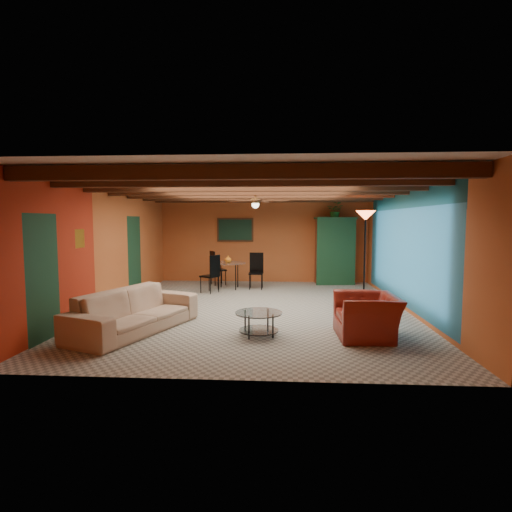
# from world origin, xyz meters

# --- Properties ---
(room) EXTENTS (6.52, 8.01, 2.71)m
(room) POSITION_xyz_m (0.00, 0.11, 2.36)
(room) COLOR #9C968B
(room) RESTS_ON ground
(sofa) EXTENTS (1.80, 2.69, 0.73)m
(sofa) POSITION_xyz_m (-1.98, -1.94, 0.37)
(sofa) COLOR tan
(sofa) RESTS_ON ground
(armchair) EXTENTS (0.99, 1.12, 0.71)m
(armchair) POSITION_xyz_m (1.99, -2.06, 0.36)
(armchair) COLOR maroon
(armchair) RESTS_ON ground
(coffee_table) EXTENTS (0.97, 0.97, 0.41)m
(coffee_table) POSITION_xyz_m (0.19, -2.07, 0.20)
(coffee_table) COLOR silver
(coffee_table) RESTS_ON ground
(dining_table) EXTENTS (2.02, 2.02, 1.04)m
(dining_table) POSITION_xyz_m (-0.95, 2.59, 0.52)
(dining_table) COLOR white
(dining_table) RESTS_ON ground
(armoire) EXTENTS (1.18, 0.67, 1.98)m
(armoire) POSITION_xyz_m (2.20, 3.70, 0.99)
(armoire) COLOR brown
(armoire) RESTS_ON ground
(floor_lamp) EXTENTS (0.57, 0.57, 2.17)m
(floor_lamp) POSITION_xyz_m (2.46, 0.55, 1.09)
(floor_lamp) COLOR black
(floor_lamp) RESTS_ON ground
(ceiling_fan) EXTENTS (1.50, 1.50, 0.44)m
(ceiling_fan) POSITION_xyz_m (0.00, 0.00, 2.36)
(ceiling_fan) COLOR #472614
(ceiling_fan) RESTS_ON ceiling
(painting) EXTENTS (1.05, 0.03, 0.65)m
(painting) POSITION_xyz_m (-0.90, 3.96, 1.65)
(painting) COLOR black
(painting) RESTS_ON wall_back
(potted_plant) EXTENTS (0.58, 0.55, 0.52)m
(potted_plant) POSITION_xyz_m (2.20, 3.70, 2.24)
(potted_plant) COLOR #26661E
(potted_plant) RESTS_ON armoire
(vase) EXTENTS (0.20, 0.20, 0.20)m
(vase) POSITION_xyz_m (-0.95, 2.59, 1.14)
(vase) COLOR orange
(vase) RESTS_ON dining_table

